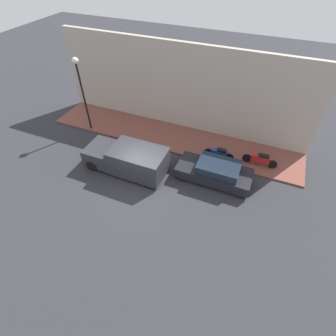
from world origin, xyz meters
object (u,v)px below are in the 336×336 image
object	(u,v)px
parked_car	(215,172)
delivery_van	(127,158)
motorcycle_blue	(219,154)
motorcycle_red	(260,159)
streetlamp	(80,81)

from	to	relation	value
parked_car	delivery_van	size ratio (longest dim) A/B	0.87
motorcycle_blue	motorcycle_red	xyz separation A→B (m)	(0.47, -2.36, -0.02)
parked_car	motorcycle_red	distance (m)	3.04
parked_car	delivery_van	distance (m)	5.02
streetlamp	motorcycle_blue	bearing A→B (deg)	-89.11
motorcycle_red	motorcycle_blue	bearing A→B (deg)	101.35
motorcycle_blue	streetlamp	xyz separation A→B (m)	(-0.14, 9.15, 3.01)
delivery_van	parked_car	bearing A→B (deg)	-76.91
motorcycle_red	streetlamp	bearing A→B (deg)	93.06
motorcycle_blue	streetlamp	size ratio (longest dim) A/B	0.37
streetlamp	delivery_van	bearing A→B (deg)	-120.70
parked_car	motorcycle_red	bearing A→B (deg)	-45.64
streetlamp	motorcycle_red	bearing A→B (deg)	-86.94
motorcycle_blue	streetlamp	bearing A→B (deg)	90.89
parked_car	streetlamp	distance (m)	9.91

